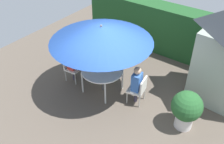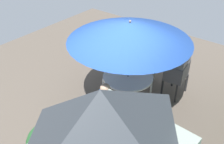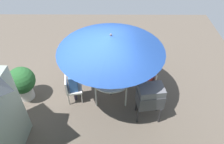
{
  "view_description": "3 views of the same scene",
  "coord_description": "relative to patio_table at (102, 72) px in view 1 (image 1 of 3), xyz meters",
  "views": [
    {
      "loc": [
        3.38,
        -4.8,
        5.41
      ],
      "look_at": [
        -0.06,
        -0.1,
        1.09
      ],
      "focal_mm": 41.27,
      "sensor_mm": 36.0,
      "label": 1
    },
    {
      "loc": [
        4.09,
        3.3,
        4.56
      ],
      "look_at": [
        0.1,
        0.16,
        1.28
      ],
      "focal_mm": 42.75,
      "sensor_mm": 36.0,
      "label": 2
    },
    {
      "loc": [
        -0.65,
        4.88,
        5.22
      ],
      "look_at": [
        -0.62,
        -0.03,
        0.86
      ],
      "focal_mm": 34.55,
      "sensor_mm": 36.0,
      "label": 3
    }
  ],
  "objects": [
    {
      "name": "patio_table",
      "position": [
        0.0,
        0.0,
        0.0
      ],
      "size": [
        1.28,
        1.28,
        0.79
      ],
      "color": "white",
      "rests_on": "ground"
    },
    {
      "name": "patio_umbrella",
      "position": [
        0.0,
        -0.0,
        1.29
      ],
      "size": [
        2.95,
        2.95,
        2.31
      ],
      "color": "#4C4C51",
      "rests_on": "ground"
    },
    {
      "name": "ground_plane",
      "position": [
        0.59,
        -0.13,
        -0.73
      ],
      "size": [
        11.0,
        11.0,
        0.0
      ],
      "primitive_type": "plane",
      "color": "brown"
    },
    {
      "name": "person_in_red",
      "position": [
        -1.12,
        -0.12,
        0.05
      ],
      "size": [
        0.28,
        0.36,
        1.26
      ],
      "color": "#CC3D33",
      "rests_on": "ground"
    },
    {
      "name": "bbq_grill",
      "position": [
        -1.07,
        0.83,
        0.11
      ],
      "size": [
        0.76,
        0.59,
        1.2
      ],
      "color": "#47474C",
      "rests_on": "ground"
    },
    {
      "name": "potted_plant_by_shed",
      "position": [
        2.7,
        0.1,
        -0.07
      ],
      "size": [
        0.82,
        0.82,
        1.15
      ],
      "color": "silver",
      "rests_on": "ground"
    },
    {
      "name": "person_in_blue",
      "position": [
        1.13,
        0.18,
        0.05
      ],
      "size": [
        0.29,
        0.37,
        1.26
      ],
      "color": "#3866B2",
      "rests_on": "ground"
    },
    {
      "name": "chair_far_side",
      "position": [
        1.21,
        0.19,
        -0.21
      ],
      "size": [
        0.53,
        0.53,
        0.9
      ],
      "color": "silver",
      "rests_on": "ground"
    },
    {
      "name": "hedge_backdrop",
      "position": [
        0.59,
        3.37,
        0.17
      ],
      "size": [
        6.87,
        0.85,
        1.81
      ],
      "color": "#1E4C23",
      "rests_on": "ground"
    },
    {
      "name": "chair_near_shed",
      "position": [
        -1.2,
        -0.13,
        -0.21
      ],
      "size": [
        0.51,
        0.51,
        0.9
      ],
      "color": "silver",
      "rests_on": "ground"
    }
  ]
}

